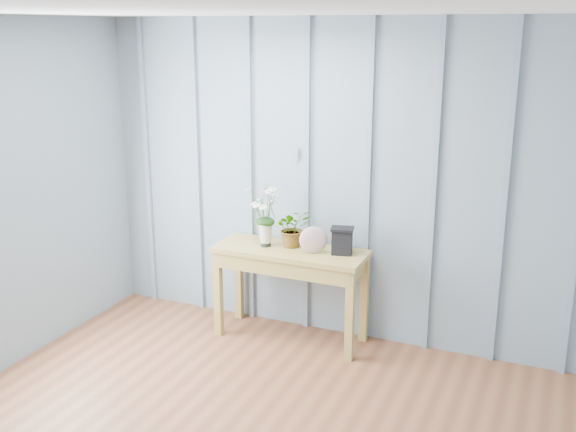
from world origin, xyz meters
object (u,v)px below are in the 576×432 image
at_px(daisy_vase, 265,206).
at_px(carved_box, 342,240).
at_px(sideboard, 291,263).
at_px(felt_disc_vessel, 313,240).

relative_size(daisy_vase, carved_box, 2.49).
bearing_deg(daisy_vase, sideboard, 2.23).
bearing_deg(felt_disc_vessel, sideboard, 150.53).
bearing_deg(sideboard, daisy_vase, -177.77).
distance_m(daisy_vase, felt_disc_vessel, 0.46).
xyz_separation_m(daisy_vase, carved_box, (0.61, 0.06, -0.22)).
relative_size(sideboard, carved_box, 5.76).
relative_size(daisy_vase, felt_disc_vessel, 2.42).
bearing_deg(daisy_vase, felt_disc_vessel, -2.76).
height_order(daisy_vase, felt_disc_vessel, daisy_vase).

